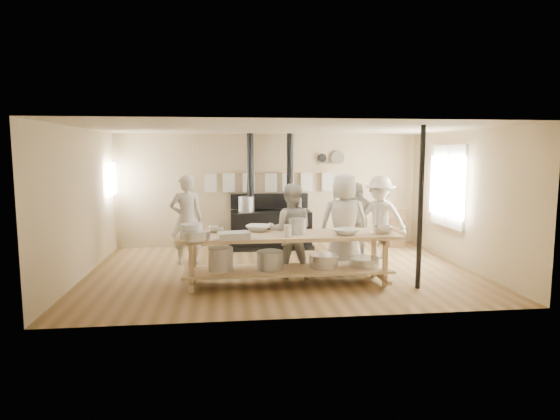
{
  "coord_description": "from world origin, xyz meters",
  "views": [
    {
      "loc": [
        -1.0,
        -8.37,
        2.17
      ],
      "look_at": [
        -0.01,
        0.2,
        1.11
      ],
      "focal_mm": 30.0,
      "sensor_mm": 36.0,
      "label": 1
    }
  ],
  "objects_px": {
    "prep_table": "(288,254)",
    "cook_far_left": "(187,219)",
    "cook_right": "(358,219)",
    "cook_by_window": "(380,218)",
    "stove": "(270,225)",
    "cook_left": "(291,231)",
    "roasting_pan": "(234,235)",
    "chair": "(397,235)",
    "cook_center": "(344,223)"
  },
  "relations": [
    {
      "from": "prep_table",
      "to": "cook_far_left",
      "type": "height_order",
      "value": "cook_far_left"
    },
    {
      "from": "cook_right",
      "to": "cook_by_window",
      "type": "distance_m",
      "value": 0.48
    },
    {
      "from": "cook_far_left",
      "to": "stove",
      "type": "bearing_deg",
      "value": -150.33
    },
    {
      "from": "cook_left",
      "to": "prep_table",
      "type": "bearing_deg",
      "value": 87.02
    },
    {
      "from": "cook_left",
      "to": "cook_by_window",
      "type": "relative_size",
      "value": 0.97
    },
    {
      "from": "prep_table",
      "to": "roasting_pan",
      "type": "xyz_separation_m",
      "value": [
        -0.88,
        -0.33,
        0.38
      ]
    },
    {
      "from": "cook_right",
      "to": "cook_far_left",
      "type": "bearing_deg",
      "value": 19.48
    },
    {
      "from": "roasting_pan",
      "to": "prep_table",
      "type": "bearing_deg",
      "value": 20.52
    },
    {
      "from": "cook_right",
      "to": "prep_table",
      "type": "bearing_deg",
      "value": 62.75
    },
    {
      "from": "cook_by_window",
      "to": "roasting_pan",
      "type": "bearing_deg",
      "value": -112.31
    },
    {
      "from": "cook_by_window",
      "to": "cook_far_left",
      "type": "bearing_deg",
      "value": -146.02
    },
    {
      "from": "prep_table",
      "to": "chair",
      "type": "bearing_deg",
      "value": 44.23
    },
    {
      "from": "stove",
      "to": "cook_right",
      "type": "distance_m",
      "value": 2.05
    },
    {
      "from": "cook_left",
      "to": "chair",
      "type": "height_order",
      "value": "cook_left"
    },
    {
      "from": "cook_right",
      "to": "chair",
      "type": "xyz_separation_m",
      "value": [
        1.17,
        0.83,
        -0.52
      ]
    },
    {
      "from": "stove",
      "to": "cook_far_left",
      "type": "distance_m",
      "value": 2.24
    },
    {
      "from": "cook_by_window",
      "to": "chair",
      "type": "distance_m",
      "value": 1.52
    },
    {
      "from": "prep_table",
      "to": "cook_by_window",
      "type": "distance_m",
      "value": 2.77
    },
    {
      "from": "stove",
      "to": "prep_table",
      "type": "distance_m",
      "value": 3.02
    },
    {
      "from": "cook_far_left",
      "to": "cook_by_window",
      "type": "distance_m",
      "value": 3.9
    },
    {
      "from": "prep_table",
      "to": "roasting_pan",
      "type": "height_order",
      "value": "roasting_pan"
    },
    {
      "from": "cook_far_left",
      "to": "cook_center",
      "type": "xyz_separation_m",
      "value": [
        2.88,
        -1.01,
        0.03
      ]
    },
    {
      "from": "stove",
      "to": "prep_table",
      "type": "relative_size",
      "value": 0.72
    },
    {
      "from": "cook_far_left",
      "to": "roasting_pan",
      "type": "xyz_separation_m",
      "value": [
        0.88,
        -2.02,
        0.03
      ]
    },
    {
      "from": "prep_table",
      "to": "roasting_pan",
      "type": "distance_m",
      "value": 1.02
    },
    {
      "from": "cook_far_left",
      "to": "cook_left",
      "type": "height_order",
      "value": "cook_far_left"
    },
    {
      "from": "stove",
      "to": "cook_by_window",
      "type": "distance_m",
      "value": 2.51
    },
    {
      "from": "prep_table",
      "to": "cook_left",
      "type": "height_order",
      "value": "cook_left"
    },
    {
      "from": "stove",
      "to": "cook_right",
      "type": "relative_size",
      "value": 1.68
    },
    {
      "from": "cook_left",
      "to": "cook_right",
      "type": "distance_m",
      "value": 2.26
    },
    {
      "from": "cook_left",
      "to": "cook_center",
      "type": "height_order",
      "value": "cook_center"
    },
    {
      "from": "cook_center",
      "to": "cook_by_window",
      "type": "height_order",
      "value": "cook_center"
    },
    {
      "from": "stove",
      "to": "cook_far_left",
      "type": "relative_size",
      "value": 1.48
    },
    {
      "from": "cook_left",
      "to": "cook_right",
      "type": "relative_size",
      "value": 1.06
    },
    {
      "from": "stove",
      "to": "cook_right",
      "type": "bearing_deg",
      "value": -28.98
    },
    {
      "from": "cook_right",
      "to": "cook_by_window",
      "type": "xyz_separation_m",
      "value": [
        0.36,
        -0.31,
        0.07
      ]
    },
    {
      "from": "prep_table",
      "to": "cook_right",
      "type": "bearing_deg",
      "value": 48.83
    },
    {
      "from": "cook_left",
      "to": "roasting_pan",
      "type": "height_order",
      "value": "cook_left"
    },
    {
      "from": "roasting_pan",
      "to": "cook_far_left",
      "type": "bearing_deg",
      "value": 113.58
    },
    {
      "from": "cook_right",
      "to": "stove",
      "type": "bearing_deg",
      "value": -15.07
    },
    {
      "from": "cook_right",
      "to": "roasting_pan",
      "type": "xyz_separation_m",
      "value": [
        -2.66,
        -2.36,
        0.13
      ]
    },
    {
      "from": "prep_table",
      "to": "cook_center",
      "type": "xyz_separation_m",
      "value": [
        1.12,
        0.68,
        0.39
      ]
    },
    {
      "from": "prep_table",
      "to": "cook_center",
      "type": "distance_m",
      "value": 1.36
    },
    {
      "from": "cook_far_left",
      "to": "roasting_pan",
      "type": "distance_m",
      "value": 2.2
    },
    {
      "from": "chair",
      "to": "roasting_pan",
      "type": "relative_size",
      "value": 1.84
    },
    {
      "from": "cook_right",
      "to": "chair",
      "type": "height_order",
      "value": "cook_right"
    },
    {
      "from": "stove",
      "to": "chair",
      "type": "relative_size",
      "value": 3.01
    },
    {
      "from": "stove",
      "to": "cook_far_left",
      "type": "height_order",
      "value": "stove"
    },
    {
      "from": "cook_left",
      "to": "cook_right",
      "type": "bearing_deg",
      "value": -126.56
    },
    {
      "from": "stove",
      "to": "cook_right",
      "type": "xyz_separation_m",
      "value": [
        1.78,
        -0.98,
        0.25
      ]
    }
  ]
}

